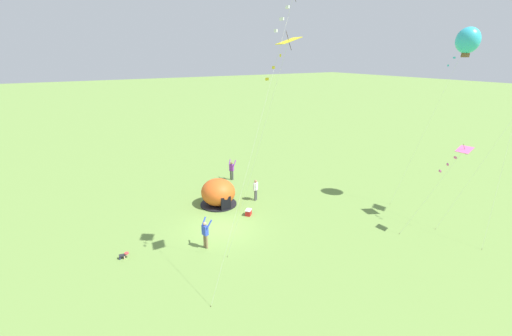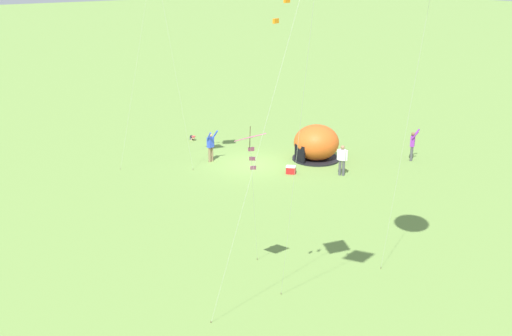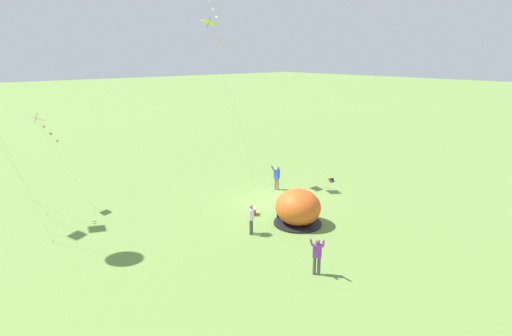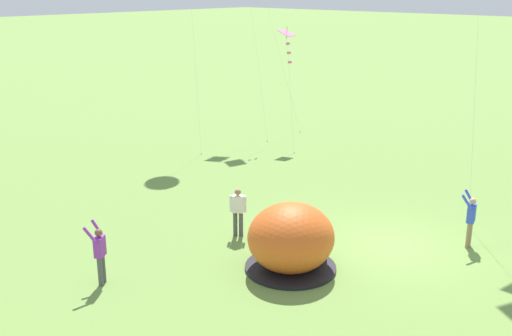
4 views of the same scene
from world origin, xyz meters
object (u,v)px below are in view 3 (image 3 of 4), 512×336
at_px(person_arms_raised, 317,255).
at_px(kite_pink, 40,123).
at_px(person_far_back, 251,218).
at_px(cooler_box, 253,211).
at_px(popup_tent, 298,208).
at_px(toddler_crawling, 331,180).
at_px(person_near_tent, 277,177).
at_px(kite_yellow, 211,28).
at_px(kite_white, 208,0).

xyz_separation_m(person_arms_raised, kite_pink, (16.46, 6.78, 4.56)).
relative_size(person_far_back, kite_pink, 0.28).
bearing_deg(cooler_box, person_far_back, 138.17).
relative_size(popup_tent, kite_pink, 0.45).
height_order(cooler_box, person_far_back, person_far_back).
xyz_separation_m(toddler_crawling, person_near_tent, (1.38, 4.52, 0.82)).
bearing_deg(cooler_box, kite_pink, 44.78).
bearing_deg(kite_yellow, person_near_tent, -149.51).
bearing_deg(popup_tent, person_arms_raised, 142.30).
xyz_separation_m(cooler_box, toddler_crawling, (1.10, -8.91, -0.04)).
bearing_deg(toddler_crawling, kite_pink, 65.81).
distance_m(person_near_tent, kite_yellow, 11.43).
relative_size(cooler_box, person_arms_raised, 0.34).
xyz_separation_m(cooler_box, person_far_back, (-2.07, 1.85, 0.74)).
distance_m(cooler_box, kite_pink, 14.03).
xyz_separation_m(kite_white, kite_pink, (2.64, 10.76, -7.56)).
bearing_deg(popup_tent, toddler_crawling, -63.59).
distance_m(toddler_crawling, person_near_tent, 4.80).
bearing_deg(kite_white, popup_tent, 176.76).
height_order(cooler_box, kite_yellow, kite_yellow).
height_order(cooler_box, person_near_tent, person_near_tent).
distance_m(person_far_back, kite_pink, 14.19).
xyz_separation_m(toddler_crawling, kite_white, (5.47, 7.29, 12.94)).
relative_size(toddler_crawling, kite_white, 0.04).
relative_size(popup_tent, person_far_back, 1.63).
height_order(person_far_back, kite_white, kite_white).
bearing_deg(kite_yellow, person_far_back, 156.73).
height_order(cooler_box, kite_pink, kite_pink).
relative_size(cooler_box, kite_pink, 0.10).
height_order(person_near_tent, person_far_back, person_near_tent).
bearing_deg(kite_white, kite_yellow, -68.10).
bearing_deg(kite_pink, person_far_back, -147.14).
bearing_deg(popup_tent, person_near_tent, -32.11).
distance_m(cooler_box, person_far_back, 2.88).
height_order(person_near_tent, person_arms_raised, same).
height_order(popup_tent, cooler_box, popup_tent).
bearing_deg(popup_tent, kite_pink, 40.46).
bearing_deg(popup_tent, kite_yellow, -4.96).
relative_size(toddler_crawling, kite_pink, 0.09).
bearing_deg(cooler_box, popup_tent, -158.63).
bearing_deg(person_near_tent, kite_white, 34.09).
relative_size(popup_tent, kite_white, 0.20).
height_order(popup_tent, person_arms_raised, popup_tent).
relative_size(person_arms_raised, kite_yellow, 0.16).
bearing_deg(kite_white, person_near_tent, -145.91).
bearing_deg(kite_pink, cooler_box, -135.22).
relative_size(popup_tent, toddler_crawling, 5.08).
relative_size(kite_pink, kite_yellow, 0.51).
distance_m(toddler_crawling, kite_pink, 20.51).
xyz_separation_m(person_far_back, kite_white, (8.64, -3.48, 12.15)).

